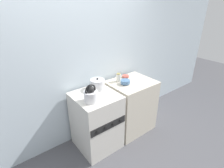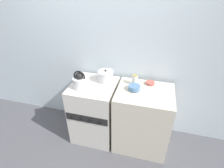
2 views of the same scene
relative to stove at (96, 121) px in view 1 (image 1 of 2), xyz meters
The scene contains 9 objects.
ground_plane 0.55m from the stove, 90.00° to the right, with size 12.00×12.00×0.00m, color #4C4C51.
wall_back 0.88m from the stove, 90.00° to the left, with size 7.00×0.06×2.50m.
stove is the anchor object (origin of this frame).
counter 0.71m from the stove, ahead, with size 0.73×0.61×0.92m.
kettle 0.58m from the stove, 140.14° to the right, with size 0.23×0.18×0.25m.
cooking_pot 0.57m from the stove, 45.58° to the left, with size 0.22×0.22×0.18m.
enamel_bowl 0.76m from the stove, ahead, with size 0.15×0.15×0.07m.
small_ceramic_bowl 0.92m from the stove, 14.51° to the left, with size 0.12×0.12×0.04m.
storage_jar 0.78m from the stove, 14.23° to the left, with size 0.08×0.08×0.14m.
Camera 1 is at (-1.14, -1.54, 2.11)m, focal length 28.00 mm.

